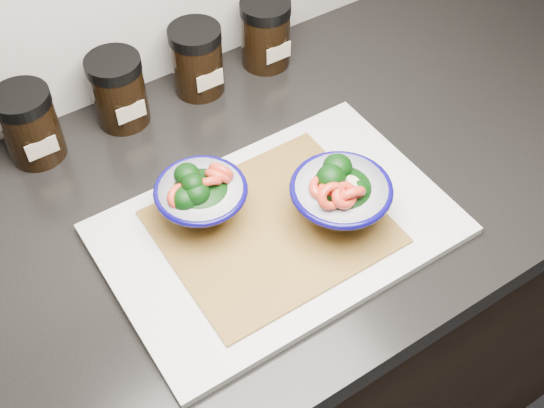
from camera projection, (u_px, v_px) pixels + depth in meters
cabinet at (292, 336)px, 1.34m from camera, size 3.43×0.58×0.86m
countertop at (299, 181)px, 0.99m from camera, size 3.50×0.60×0.04m
cutting_board at (278, 229)px, 0.90m from camera, size 0.45×0.30×0.01m
bamboo_mat at (272, 227)px, 0.90m from camera, size 0.28×0.24×0.00m
bowl_left at (201, 197)px, 0.88m from camera, size 0.12×0.12×0.09m
bowl_right at (340, 196)px, 0.87m from camera, size 0.13×0.13×0.10m
spice_jar_a at (30, 125)px, 0.96m from camera, size 0.08×0.08×0.11m
spice_jar_b at (118, 91)px, 1.01m from camera, size 0.08×0.08×0.11m
spice_jar_c at (197, 60)px, 1.06m from camera, size 0.08×0.08×0.11m
spice_jar_d at (266, 33)px, 1.10m from camera, size 0.08×0.08×0.11m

